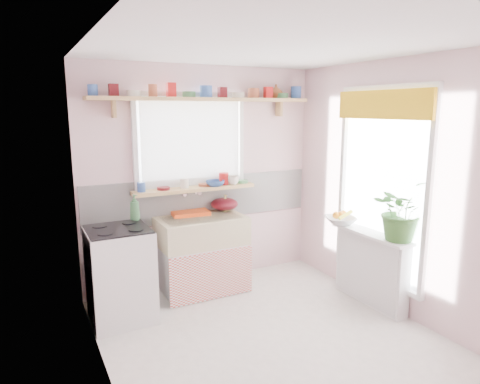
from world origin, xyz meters
TOP-DOWN VIEW (x-y plane):
  - room at (0.66, 0.86)m, footprint 3.20×3.20m
  - sink_unit at (-0.15, 1.29)m, footprint 0.95×0.65m
  - cooker at (-1.10, 1.05)m, footprint 0.58×0.58m
  - radiator_ledge at (1.30, 0.20)m, footprint 0.22×0.95m
  - windowsill at (-0.15, 1.48)m, footprint 1.40×0.22m
  - pine_shelf at (0.00, 1.47)m, footprint 2.52×0.24m
  - shelf_crockery at (-0.02, 1.47)m, footprint 2.47×0.11m
  - sill_crockery at (-0.20, 1.48)m, footprint 1.35×0.11m
  - dish_tray at (-0.21, 1.50)m, footprint 0.45×0.35m
  - colander at (0.22, 1.50)m, footprint 0.37×0.37m
  - jade_plant at (1.32, -0.11)m, footprint 0.63×0.57m
  - fruit_bowl at (1.21, 0.60)m, footprint 0.42×0.42m
  - herb_pot at (1.33, -0.07)m, footprint 0.11×0.08m
  - soap_bottle_sink at (0.22, 1.47)m, footprint 0.10×0.10m
  - sill_cup at (0.30, 1.42)m, footprint 0.14×0.14m
  - sill_bowl at (0.07, 1.42)m, footprint 0.23×0.23m
  - shelf_vase at (0.93, 1.53)m, footprint 0.18×0.18m
  - cooker_bottle at (-0.88, 1.27)m, footprint 0.13×0.13m
  - fruit at (1.22, 0.61)m, footprint 0.20×0.14m

SIDE VIEW (x-z plane):
  - radiator_ledge at x=1.30m, z-range 0.01..0.78m
  - sink_unit at x=-0.15m, z-range -0.13..0.99m
  - cooker at x=-1.10m, z-range 0.00..0.92m
  - fruit_bowl at x=1.21m, z-range 0.78..0.86m
  - dish_tray at x=-0.21m, z-range 0.85..0.89m
  - herb_pot at x=1.33m, z-range 0.78..0.98m
  - fruit at x=1.22m, z-range 0.83..0.93m
  - colander at x=0.22m, z-range 0.85..1.00m
  - soap_bottle_sink at x=0.22m, z-range 0.85..1.04m
  - cooker_bottle at x=-0.88m, z-range 0.92..1.18m
  - jade_plant at x=1.32m, z-range 0.77..1.37m
  - windowsill at x=-0.15m, z-range 1.12..1.16m
  - sill_bowl at x=0.07m, z-range 1.16..1.23m
  - sill_cup at x=0.30m, z-range 1.16..1.26m
  - sill_crockery at x=-0.20m, z-range 1.15..1.27m
  - room at x=0.66m, z-range -0.23..2.97m
  - pine_shelf at x=0.00m, z-range 2.10..2.14m
  - shelf_crockery at x=-0.02m, z-range 2.13..2.25m
  - shelf_vase at x=0.93m, z-range 2.14..2.30m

